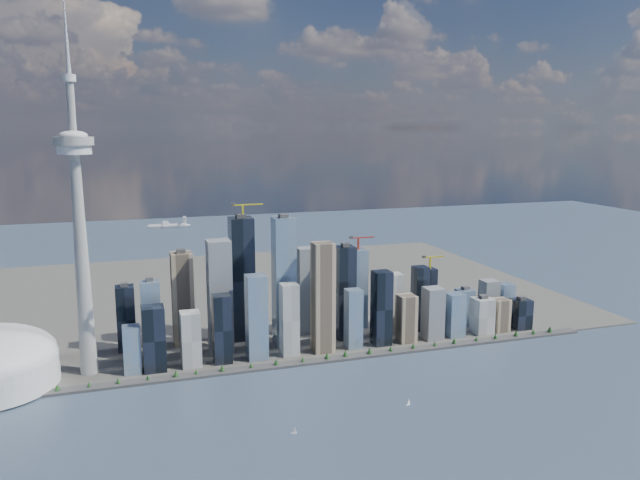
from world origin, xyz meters
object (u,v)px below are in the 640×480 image
object	(u,v)px
sailboat_west	(294,431)
needle_tower	(79,223)
sailboat_east	(408,403)
airplane	(168,225)

from	to	relation	value
sailboat_west	needle_tower	bearing A→B (deg)	152.23
needle_tower	sailboat_east	size ratio (longest dim) A/B	55.26
needle_tower	sailboat_east	distance (m)	540.66
airplane	sailboat_east	distance (m)	412.18
needle_tower	airplane	world-z (taller)	needle_tower
needle_tower	sailboat_west	world-z (taller)	needle_tower
airplane	sailboat_west	size ratio (longest dim) A/B	5.82
sailboat_east	needle_tower	bearing A→B (deg)	132.48
sailboat_west	airplane	bearing A→B (deg)	145.17
needle_tower	airplane	size ratio (longest dim) A/B	8.93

